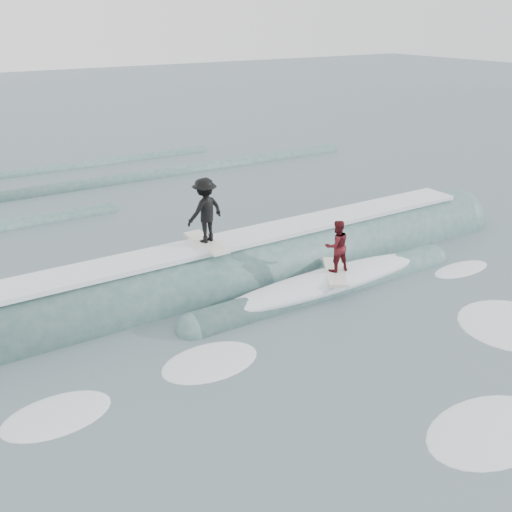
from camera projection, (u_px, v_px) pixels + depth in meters
ground at (351, 357)px, 13.93m from camera, size 160.00×160.00×0.00m
breaking_wave at (248, 277)px, 18.02m from camera, size 22.27×4.09×2.62m
surfer_black at (205, 212)px, 16.62m from camera, size 1.39×2.00×2.03m
surfer_red at (336, 249)px, 16.90m from camera, size 1.53×1.98×1.69m
whitewater at (429, 364)px, 13.67m from camera, size 15.20×8.39×0.10m
far_swells at (35, 197)px, 25.94m from camera, size 37.16×8.65×0.80m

